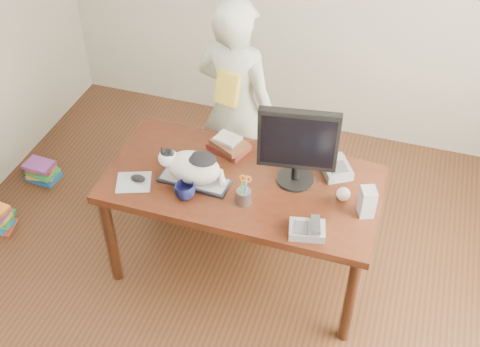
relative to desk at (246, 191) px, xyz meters
name	(u,v)px	position (x,y,z in m)	size (l,w,h in m)	color
room	(202,167)	(0.00, -0.68, 0.75)	(4.50, 4.50, 4.50)	black
desk	(246,191)	(0.00, 0.00, 0.00)	(1.60, 0.80, 0.75)	black
keyboard	(194,181)	(-0.26, -0.17, 0.16)	(0.43, 0.18, 0.03)	black
cat	(191,166)	(-0.28, -0.17, 0.27)	(0.41, 0.21, 0.23)	white
monitor	(298,144)	(0.29, 0.00, 0.43)	(0.45, 0.25, 0.50)	black
pen_cup	(244,195)	(0.06, -0.25, 0.21)	(0.09, 0.09, 0.21)	gray
mousepad	(134,182)	(-0.60, -0.28, 0.15)	(0.25, 0.24, 0.00)	#B4BAC1
mouse	(138,178)	(-0.58, -0.26, 0.17)	(0.10, 0.08, 0.04)	black
coffee_mug	(185,191)	(-0.27, -0.31, 0.19)	(0.12, 0.12, 0.09)	black
phone	(308,229)	(0.45, -0.37, 0.18)	(0.21, 0.19, 0.09)	slate
speaker	(367,202)	(0.72, -0.13, 0.24)	(0.11, 0.11, 0.18)	#949496
baseball	(343,194)	(0.58, -0.05, 0.19)	(0.08, 0.08, 0.08)	silver
book_stack	(229,145)	(-0.17, 0.17, 0.19)	(0.27, 0.25, 0.09)	#4D1814
calculator	(335,168)	(0.50, 0.17, 0.18)	(0.24, 0.26, 0.06)	slate
person	(236,108)	(-0.24, 0.55, 0.19)	(0.58, 0.38, 1.58)	white
held_book	(227,89)	(-0.24, 0.38, 0.45)	(0.17, 0.12, 0.21)	yellow
book_pile_b	(42,171)	(-1.72, 0.27, -0.53)	(0.26, 0.20, 0.15)	#174D8D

